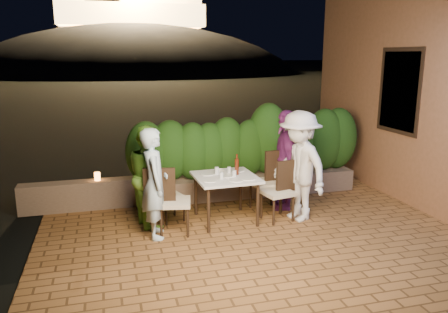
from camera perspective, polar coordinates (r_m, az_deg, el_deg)
name	(u,v)px	position (r m, az deg, el deg)	size (l,w,h in m)	color
ground	(286,245)	(6.44, 8.09, -11.40)	(400.00, 400.00, 0.00)	black
terrace_floor	(273,235)	(6.88, 6.41, -10.18)	(7.00, 6.00, 0.15)	brown
building_wall	(421,62)	(9.48, 24.34, 11.16)	(1.60, 5.00, 5.00)	#98613C
window_pane	(401,91)	(8.63, 22.08, 7.94)	(0.08, 1.00, 1.40)	black
window_frame	(400,91)	(8.63, 22.03, 7.94)	(0.06, 1.15, 1.55)	black
planter	(249,185)	(8.44, 3.24, -3.68)	(4.20, 0.55, 0.40)	brown
hedge	(249,147)	(8.26, 3.30, 1.31)	(4.00, 0.70, 1.10)	#1C4111
parapet	(86,195)	(8.03, -17.59, -4.81)	(2.20, 0.30, 0.50)	brown
hill	(136,101)	(65.84, -11.47, 7.10)	(52.00, 40.00, 22.00)	black
dining_table	(226,198)	(7.09, 0.21, -5.50)	(0.97, 0.97, 0.75)	white
plate_nw	(210,181)	(6.71, -1.88, -3.18)	(0.21, 0.21, 0.01)	white
plate_sw	(208,174)	(7.08, -2.16, -2.30)	(0.23, 0.23, 0.01)	white
plate_ne	(248,178)	(6.83, 3.12, -2.88)	(0.25, 0.25, 0.01)	white
plate_se	(238,171)	(7.29, 1.83, -1.85)	(0.21, 0.21, 0.01)	white
plate_centre	(227,176)	(6.96, 0.37, -2.58)	(0.20, 0.20, 0.01)	white
plate_front	(236,180)	(6.73, 1.61, -3.12)	(0.22, 0.22, 0.01)	white
glass_nw	(221,175)	(6.81, -0.34, -2.50)	(0.06, 0.06, 0.11)	silver
glass_sw	(217,171)	(7.06, -0.94, -1.88)	(0.07, 0.07, 0.12)	silver
glass_ne	(234,173)	(6.93, 1.36, -2.23)	(0.06, 0.06, 0.11)	silver
glass_se	(229,170)	(7.15, 0.67, -1.77)	(0.06, 0.06, 0.10)	silver
beer_bottle	(237,164)	(7.02, 1.68, -1.04)	(0.07, 0.07, 0.34)	#4A1A0C
bowl	(219,171)	(7.23, -0.62, -1.85)	(0.16, 0.16, 0.04)	white
chair_left_front	(174,201)	(6.61, -6.50, -5.76)	(0.47, 0.47, 1.02)	black
chair_left_back	(170,196)	(7.13, -7.05, -5.08)	(0.39, 0.39, 0.84)	black
chair_right_front	(277,191)	(7.13, 7.00, -4.50)	(0.45, 0.45, 0.98)	black
chair_right_back	(266,181)	(7.54, 5.52, -3.21)	(0.49, 0.49, 1.05)	black
diner_blue	(155,183)	(6.43, -9.06, -3.49)	(0.60, 0.39, 1.64)	silver
diner_green	(149,175)	(6.95, -9.72, -2.45)	(0.77, 0.60, 1.59)	#7ECD40
diner_white	(299,166)	(7.11, 9.79, -1.26)	(1.16, 0.66, 1.79)	white
diner_purple	(285,160)	(7.63, 8.02, -0.41)	(1.02, 0.42, 1.74)	#6F2569
parapet_lamp	(97,176)	(7.93, -16.22, -2.52)	(0.10, 0.10, 0.14)	orange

